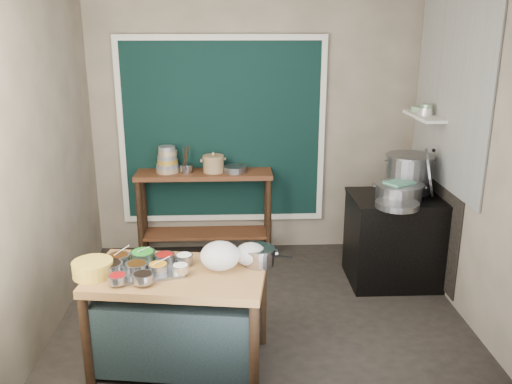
{
  "coord_description": "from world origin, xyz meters",
  "views": [
    {
      "loc": [
        -0.24,
        -4.32,
        2.44
      ],
      "look_at": [
        -0.04,
        0.25,
        1.04
      ],
      "focal_mm": 38.0,
      "sensor_mm": 36.0,
      "label": 1
    }
  ],
  "objects_px": {
    "ceramic_crock": "(214,165)",
    "yellow_basin": "(93,268)",
    "stove_block": "(396,241)",
    "steamer": "(399,191)",
    "saucepan": "(259,256)",
    "prep_table": "(180,318)",
    "stock_pot": "(409,173)",
    "condiment_tray": "(146,271)",
    "utensil_cup": "(186,168)",
    "back_counter": "(205,214)"
  },
  "relations": [
    {
      "from": "ceramic_crock",
      "to": "utensil_cup",
      "type": "bearing_deg",
      "value": -179.6
    },
    {
      "from": "prep_table",
      "to": "stock_pot",
      "type": "bearing_deg",
      "value": 42.47
    },
    {
      "from": "saucepan",
      "to": "ceramic_crock",
      "type": "relative_size",
      "value": 1.04
    },
    {
      "from": "stove_block",
      "to": "condiment_tray",
      "type": "distance_m",
      "value": 2.6
    },
    {
      "from": "prep_table",
      "to": "yellow_basin",
      "type": "distance_m",
      "value": 0.73
    },
    {
      "from": "utensil_cup",
      "to": "steamer",
      "type": "xyz_separation_m",
      "value": [
        2.05,
        -0.8,
        -0.04
      ]
    },
    {
      "from": "utensil_cup",
      "to": "steamer",
      "type": "bearing_deg",
      "value": -21.42
    },
    {
      "from": "prep_table",
      "to": "ceramic_crock",
      "type": "bearing_deg",
      "value": 92.21
    },
    {
      "from": "yellow_basin",
      "to": "stove_block",
      "type": "bearing_deg",
      "value": 27.25
    },
    {
      "from": "prep_table",
      "to": "utensil_cup",
      "type": "height_order",
      "value": "utensil_cup"
    },
    {
      "from": "prep_table",
      "to": "saucepan",
      "type": "bearing_deg",
      "value": 17.66
    },
    {
      "from": "prep_table",
      "to": "ceramic_crock",
      "type": "height_order",
      "value": "ceramic_crock"
    },
    {
      "from": "back_counter",
      "to": "ceramic_crock",
      "type": "xyz_separation_m",
      "value": [
        0.1,
        -0.0,
        0.56
      ]
    },
    {
      "from": "yellow_basin",
      "to": "stock_pot",
      "type": "distance_m",
      "value": 3.11
    },
    {
      "from": "ceramic_crock",
      "to": "stock_pot",
      "type": "height_order",
      "value": "stock_pot"
    },
    {
      "from": "condiment_tray",
      "to": "yellow_basin",
      "type": "xyz_separation_m",
      "value": [
        -0.37,
        -0.03,
        0.04
      ]
    },
    {
      "from": "ceramic_crock",
      "to": "stock_pot",
      "type": "xyz_separation_m",
      "value": [
        1.92,
        -0.57,
        0.03
      ]
    },
    {
      "from": "utensil_cup",
      "to": "stock_pot",
      "type": "bearing_deg",
      "value": -14.32
    },
    {
      "from": "saucepan",
      "to": "steamer",
      "type": "bearing_deg",
      "value": 56.01
    },
    {
      "from": "back_counter",
      "to": "yellow_basin",
      "type": "distance_m",
      "value": 2.2
    },
    {
      "from": "yellow_basin",
      "to": "steamer",
      "type": "bearing_deg",
      "value": 26.2
    },
    {
      "from": "back_counter",
      "to": "yellow_basin",
      "type": "xyz_separation_m",
      "value": [
        -0.69,
        -2.06,
        0.33
      ]
    },
    {
      "from": "stove_block",
      "to": "stock_pot",
      "type": "bearing_deg",
      "value": 52.35
    },
    {
      "from": "back_counter",
      "to": "condiment_tray",
      "type": "bearing_deg",
      "value": -99.03
    },
    {
      "from": "utensil_cup",
      "to": "prep_table",
      "type": "bearing_deg",
      "value": -87.6
    },
    {
      "from": "yellow_basin",
      "to": "utensil_cup",
      "type": "relative_size",
      "value": 1.95
    },
    {
      "from": "back_counter",
      "to": "utensil_cup",
      "type": "xyz_separation_m",
      "value": [
        -0.18,
        -0.01,
        0.52
      ]
    },
    {
      "from": "stove_block",
      "to": "steamer",
      "type": "distance_m",
      "value": 0.54
    },
    {
      "from": "saucepan",
      "to": "stock_pot",
      "type": "relative_size",
      "value": 0.52
    },
    {
      "from": "back_counter",
      "to": "stove_block",
      "type": "relative_size",
      "value": 1.61
    },
    {
      "from": "prep_table",
      "to": "condiment_tray",
      "type": "bearing_deg",
      "value": -172.18
    },
    {
      "from": "stove_block",
      "to": "condiment_tray",
      "type": "height_order",
      "value": "stove_block"
    },
    {
      "from": "back_counter",
      "to": "steamer",
      "type": "height_order",
      "value": "steamer"
    },
    {
      "from": "ceramic_crock",
      "to": "yellow_basin",
      "type": "bearing_deg",
      "value": -111.04
    },
    {
      "from": "back_counter",
      "to": "saucepan",
      "type": "bearing_deg",
      "value": -75.79
    },
    {
      "from": "condiment_tray",
      "to": "steamer",
      "type": "bearing_deg",
      "value": 29.2
    },
    {
      "from": "utensil_cup",
      "to": "steamer",
      "type": "relative_size",
      "value": 0.31
    },
    {
      "from": "back_counter",
      "to": "yellow_basin",
      "type": "height_order",
      "value": "back_counter"
    },
    {
      "from": "stove_block",
      "to": "saucepan",
      "type": "height_order",
      "value": "saucepan"
    },
    {
      "from": "saucepan",
      "to": "steamer",
      "type": "height_order",
      "value": "steamer"
    },
    {
      "from": "prep_table",
      "to": "condiment_tray",
      "type": "relative_size",
      "value": 2.54
    },
    {
      "from": "utensil_cup",
      "to": "condiment_tray",
      "type": "bearing_deg",
      "value": -93.89
    },
    {
      "from": "prep_table",
      "to": "steamer",
      "type": "distance_m",
      "value": 2.38
    },
    {
      "from": "condiment_tray",
      "to": "steamer",
      "type": "relative_size",
      "value": 1.05
    },
    {
      "from": "yellow_basin",
      "to": "steamer",
      "type": "height_order",
      "value": "steamer"
    },
    {
      "from": "yellow_basin",
      "to": "stock_pot",
      "type": "relative_size",
      "value": 0.61
    },
    {
      "from": "stove_block",
      "to": "saucepan",
      "type": "xyz_separation_m",
      "value": [
        -1.41,
        -1.2,
        0.39
      ]
    },
    {
      "from": "stove_block",
      "to": "yellow_basin",
      "type": "relative_size",
      "value": 3.14
    },
    {
      "from": "back_counter",
      "to": "prep_table",
      "type": "bearing_deg",
      "value": -92.82
    },
    {
      "from": "condiment_tray",
      "to": "ceramic_crock",
      "type": "bearing_deg",
      "value": 78.13
    }
  ]
}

